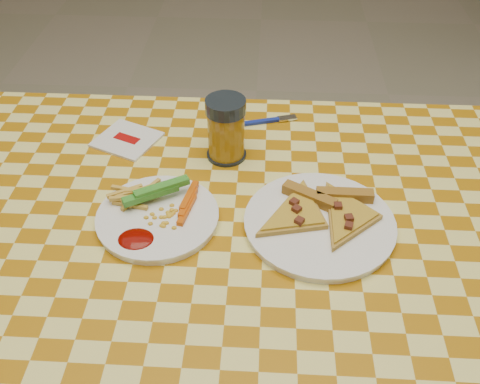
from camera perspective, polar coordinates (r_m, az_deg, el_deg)
name	(u,v)px	position (r m, az deg, el deg)	size (l,w,h in m)	color
table	(233,266)	(0.95, -0.80, -7.87)	(1.28, 0.88, 0.76)	silver
plate_left	(158,218)	(0.93, -8.75, -2.77)	(0.21, 0.21, 0.01)	white
plate_right	(319,224)	(0.92, 8.45, -3.42)	(0.25, 0.25, 0.01)	white
fries_veggies	(154,205)	(0.93, -9.21, -1.36)	(0.18, 0.17, 0.04)	gold
pizza_slices	(322,212)	(0.92, 8.75, -2.16)	(0.25, 0.23, 0.02)	#B39237
drink_glass	(226,129)	(1.03, -1.50, 6.69)	(0.08, 0.08, 0.13)	black
napkin	(127,139)	(1.13, -11.96, 5.50)	(0.15, 0.14, 0.01)	white
fork	(268,121)	(1.16, 3.02, 7.62)	(0.13, 0.05, 0.01)	navy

